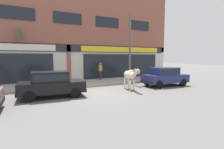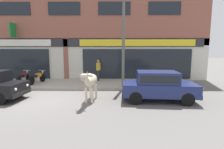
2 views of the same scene
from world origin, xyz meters
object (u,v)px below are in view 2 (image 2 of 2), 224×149
cow (91,81)px  car_1 (158,85)px  pedestrian (98,68)px  utility_pole (123,41)px  motorcycle_0 (23,78)px  motorcycle_1 (37,78)px

cow → car_1: size_ratio=0.58×
cow → pedestrian: size_ratio=1.34×
pedestrian → cow: bearing=-89.4°
utility_pole → pedestrian: bearing=128.2°
motorcycle_0 → pedestrian: 5.35m
car_1 → motorcycle_0: 9.28m
motorcycle_1 → motorcycle_0: bearing=-179.0°
cow → car_1: 3.31m
car_1 → motorcycle_0: size_ratio=2.04×
motorcycle_0 → motorcycle_1: size_ratio=1.01×
motorcycle_1 → pedestrian: 4.41m
car_1 → motorcycle_0: bearing=156.9°
cow → motorcycle_0: 6.43m
pedestrian → car_1: bearing=-55.1°
pedestrian → utility_pole: utility_pole is taller
car_1 → motorcycle_0: (-8.54, 3.64, -0.28)m
motorcycle_1 → cow: bearing=-41.1°
motorcycle_0 → utility_pole: (6.96, -1.08, 2.49)m
pedestrian → utility_pole: 3.43m
motorcycle_0 → pedestrian: (5.19, 1.17, 0.60)m
motorcycle_0 → motorcycle_1: same height
motorcycle_1 → pedestrian: bearing=15.3°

